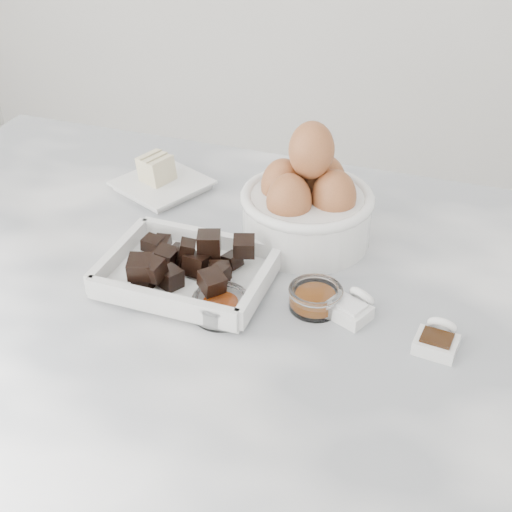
{
  "coord_description": "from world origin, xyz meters",
  "views": [
    {
      "loc": [
        0.27,
        -0.68,
        1.48
      ],
      "look_at": [
        0.02,
        0.03,
        0.98
      ],
      "focal_mm": 50.0,
      "sensor_mm": 36.0,
      "label": 1
    }
  ],
  "objects": [
    {
      "name": "honey_bowl",
      "position": [
        0.11,
        0.0,
        0.96
      ],
      "size": [
        0.07,
        0.07,
        0.03
      ],
      "color": "white",
      "rests_on": "marble_slab"
    },
    {
      "name": "butter_plate",
      "position": [
        -0.21,
        0.22,
        0.96
      ],
      "size": [
        0.17,
        0.17,
        0.05
      ],
      "color": "white",
      "rests_on": "marble_slab"
    },
    {
      "name": "chocolate_dish",
      "position": [
        -0.06,
        -0.0,
        0.96
      ],
      "size": [
        0.21,
        0.16,
        0.06
      ],
      "color": "white",
      "rests_on": "marble_slab"
    },
    {
      "name": "egg_bowl",
      "position": [
        0.05,
        0.15,
        1.0
      ],
      "size": [
        0.19,
        0.19,
        0.18
      ],
      "color": "white",
      "rests_on": "marble_slab"
    },
    {
      "name": "salt_spoon",
      "position": [
        0.15,
        0.0,
        0.95
      ],
      "size": [
        0.06,
        0.07,
        0.04
      ],
      "color": "white",
      "rests_on": "marble_slab"
    },
    {
      "name": "marble_slab",
      "position": [
        0.0,
        0.0,
        0.92
      ],
      "size": [
        1.2,
        0.8,
        0.04
      ],
      "primitive_type": "cube",
      "color": "silver",
      "rests_on": "cabinet"
    },
    {
      "name": "sugar_ramekin",
      "position": [
        0.04,
        0.17,
        0.97
      ],
      "size": [
        0.09,
        0.09,
        0.05
      ],
      "color": "white",
      "rests_on": "marble_slab"
    },
    {
      "name": "vanilla_spoon",
      "position": [
        0.26,
        -0.02,
        0.95
      ],
      "size": [
        0.05,
        0.06,
        0.04
      ],
      "color": "white",
      "rests_on": "marble_slab"
    },
    {
      "name": "zest_bowl",
      "position": [
        0.0,
        -0.05,
        0.96
      ],
      "size": [
        0.07,
        0.07,
        0.03
      ],
      "color": "white",
      "rests_on": "marble_slab"
    }
  ]
}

